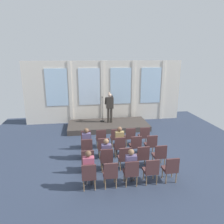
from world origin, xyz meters
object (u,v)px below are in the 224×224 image
object	(u,v)px
speaker	(110,106)
audience_r3_c0	(89,167)
chair_r3_c1	(110,173)
audience_r1_c2	(119,140)
chair_r2_c1	(106,158)
chair_r2_c3	(142,155)
chair_r1_c3	(135,144)
chair_r2_c0	(88,159)
chair_r1_c2	(120,145)
chair_r2_c4	(160,154)
chair_r0_c1	(101,137)
chair_r3_c3	(151,169)
mic_stand	(102,116)
chair_r1_c0	(87,148)
chair_r0_c4	(144,135)
audience_r1_c0	(87,142)
chair_r3_c0	(89,175)
chair_r3_c2	(131,171)
chair_r2_c2	(125,157)
chair_r1_c1	(103,146)
chair_r0_c3	(130,136)
chair_r1_c4	(151,143)
chair_r3_c4	(171,168)
audience_r2_c1	(106,153)
chair_r0_c2	(116,136)
audience_r3_c2	(131,165)
chair_r0_c0	(86,138)

from	to	relation	value
speaker	audience_r3_c0	distance (m)	6.13
chair_r3_c1	audience_r1_c2	bearing A→B (deg)	71.95
speaker	chair_r2_c1	bearing A→B (deg)	-99.42
chair_r2_c3	audience_r1_c2	bearing A→B (deg)	122.15
chair_r1_c3	chair_r2_c0	size ratio (longest dim) A/B	1.00
chair_r1_c2	audience_r1_c2	size ratio (longest dim) A/B	0.69
speaker	chair_r2_c4	xyz separation A→B (m)	(1.26, -4.96, -0.80)
chair_r0_c1	chair_r3_c3	distance (m)	3.38
mic_stand	chair_r1_c0	size ratio (longest dim) A/B	1.65
chair_r1_c0	chair_r1_c3	size ratio (longest dim) A/B	1.00
chair_r0_c4	chair_r2_c4	xyz separation A→B (m)	(0.00, -2.05, 0.00)
chair_r1_c0	chair_r2_c4	xyz separation A→B (m)	(2.78, -1.03, 0.00)
chair_r1_c0	chair_r2_c1	bearing A→B (deg)	-55.90
audience_r1_c0	chair_r3_c0	world-z (taller)	audience_r1_c0
chair_r1_c0	chair_r2_c4	distance (m)	2.96
chair_r0_c1	chair_r3_c2	size ratio (longest dim) A/B	1.00
mic_stand	chair_r2_c2	size ratio (longest dim) A/B	1.65
chair_r1_c2	chair_r1_c1	bearing A→B (deg)	180.00
chair_r0_c3	chair_r1_c4	size ratio (longest dim) A/B	1.00
chair_r1_c3	chair_r2_c1	distance (m)	1.73
chair_r0_c3	chair_r3_c4	size ratio (longest dim) A/B	1.00
speaker	audience_r2_c1	distance (m)	4.98
chair_r0_c4	audience_r1_c0	bearing A→B (deg)	-161.18
chair_r1_c2	chair_r2_c0	distance (m)	1.73
mic_stand	chair_r0_c2	size ratio (longest dim) A/B	1.65
mic_stand	audience_r3_c2	xyz separation A→B (m)	(0.30, -6.17, 0.09)
chair_r0_c4	audience_r1_c0	world-z (taller)	audience_r1_c0
audience_r3_c0	audience_r3_c2	world-z (taller)	audience_r3_c0
chair_r0_c2	chair_r2_c2	distance (m)	2.05
audience_r1_c0	speaker	bearing A→B (deg)	68.50
chair_r3_c3	chair_r1_c3	bearing A→B (deg)	90.00
chair_r3_c2	audience_r3_c2	size ratio (longest dim) A/B	0.72
chair_r0_c3	audience_r1_c0	bearing A→B (deg)	-155.56
chair_r2_c4	chair_r3_c1	world-z (taller)	same
audience_r1_c0	chair_r3_c2	size ratio (longest dim) A/B	1.46
chair_r0_c4	chair_r1_c3	size ratio (longest dim) A/B	1.00
chair_r3_c1	chair_r2_c3	bearing A→B (deg)	36.44
chair_r1_c0	audience_r1_c0	xyz separation A→B (m)	(0.00, 0.08, 0.22)
audience_r1_c0	chair_r3_c1	xyz separation A→B (m)	(0.70, -2.13, -0.22)
chair_r1_c1	chair_r3_c1	xyz separation A→B (m)	(0.00, -2.05, 0.00)
chair_r1_c4	chair_r1_c0	bearing A→B (deg)	180.00
chair_r2_c0	audience_r2_c1	xyz separation A→B (m)	(0.70, 0.08, 0.18)
chair_r0_c0	chair_r0_c3	bearing A→B (deg)	0.00
chair_r2_c0	chair_r3_c1	xyz separation A→B (m)	(0.70, -1.03, 0.00)
chair_r3_c1	chair_r1_c4	bearing A→B (deg)	44.55
chair_r0_c2	chair_r0_c3	size ratio (longest dim) A/B	1.00
chair_r0_c1	chair_r2_c2	distance (m)	2.17
audience_r1_c2	chair_r3_c2	bearing A→B (deg)	-90.00
chair_r1_c0	chair_r2_c1	xyz separation A→B (m)	(0.70, -1.03, 0.00)
chair_r1_c1	chair_r0_c0	bearing A→B (deg)	124.10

